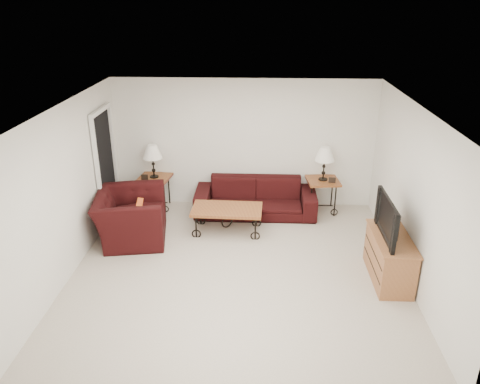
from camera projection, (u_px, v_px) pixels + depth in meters
The scene contains 20 objects.
ground at pixel (238, 269), 7.17m from camera, with size 5.00×5.00×0.00m, color beige.
wall_back at pixel (244, 144), 8.98m from camera, with size 5.00×0.02×2.50m, color silver.
wall_front at pixel (224, 300), 4.38m from camera, with size 5.00×0.02×2.50m, color silver.
wall_left at pixel (67, 192), 6.79m from camera, with size 0.02×5.00×2.50m, color silver.
wall_right at pixel (414, 198), 6.58m from camera, with size 0.02×5.00×2.50m, color silver.
ceiling at pixel (238, 109), 6.20m from camera, with size 5.00×5.00×0.00m, color white.
doorway at pixel (106, 168), 8.40m from camera, with size 0.08×0.94×2.04m, color black.
sofa at pixel (255, 197), 8.89m from camera, with size 2.29×0.89×0.67m, color black.
side_table_left at pixel (155, 192), 9.14m from camera, with size 0.59×0.59×0.65m, color #985E26.
side_table_right at pixel (322, 195), 9.00m from camera, with size 0.59×0.59×0.65m, color #985E26.
lamp_left at pixel (153, 161), 8.89m from camera, with size 0.37×0.37×0.65m, color black, non-canonical shape.
lamp_right at pixel (324, 164), 8.75m from camera, with size 0.37×0.37×0.65m, color black, non-canonical shape.
photo_frame_left at pixel (145, 177), 8.86m from camera, with size 0.13×0.02×0.11m, color black.
photo_frame_right at pixel (332, 180), 8.71m from camera, with size 0.13×0.02×0.11m, color black.
coffee_table at pixel (227, 220), 8.24m from camera, with size 1.22×0.66×0.46m, color #985E26.
armchair at pixel (131, 216), 7.94m from camera, with size 1.28×1.12×0.83m, color black.
throw_pillow at pixel (138, 212), 7.85m from camera, with size 0.38×0.10×0.38m, color red.
tv_stand at pixel (389, 258), 6.82m from camera, with size 0.48×1.15×0.69m, color #A1663C.
television at pixel (394, 219), 6.57m from camera, with size 1.03×0.14×0.59m, color black.
backpack at pixel (308, 208), 8.71m from camera, with size 0.35×0.27×0.46m, color black.
Camera 1 is at (0.32, -6.13, 3.90)m, focal length 34.89 mm.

